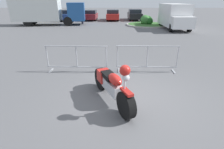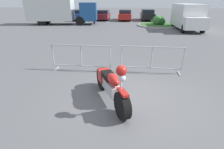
# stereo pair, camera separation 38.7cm
# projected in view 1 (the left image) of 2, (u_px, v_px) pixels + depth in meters

# --- Properties ---
(ground_plane) EXTENTS (120.00, 120.00, 0.00)m
(ground_plane) POSITION_uv_depth(u_px,v_px,m) (131.00, 96.00, 5.31)
(ground_plane) COLOR #5B5B5E
(motorcycle) EXTENTS (1.16, 2.24, 1.34)m
(motorcycle) POSITION_uv_depth(u_px,v_px,m) (112.00, 85.00, 4.87)
(motorcycle) COLOR black
(motorcycle) RESTS_ON ground
(crowd_barrier_near) EXTENTS (2.46, 0.54, 1.07)m
(crowd_barrier_near) POSITION_uv_depth(u_px,v_px,m) (77.00, 58.00, 6.90)
(crowd_barrier_near) COLOR #9EA0A5
(crowd_barrier_near) RESTS_ON ground
(crowd_barrier_far) EXTENTS (2.46, 0.54, 1.07)m
(crowd_barrier_far) POSITION_uv_depth(u_px,v_px,m) (147.00, 58.00, 6.90)
(crowd_barrier_far) COLOR #9EA0A5
(crowd_barrier_far) RESTS_ON ground
(box_truck) EXTENTS (7.89, 3.01, 2.98)m
(box_truck) POSITION_uv_depth(u_px,v_px,m) (45.00, 10.00, 19.28)
(box_truck) COLOR silver
(box_truck) RESTS_ON ground
(delivery_van) EXTENTS (2.04, 5.02, 2.31)m
(delivery_van) POSITION_uv_depth(u_px,v_px,m) (175.00, 16.00, 16.92)
(delivery_van) COLOR white
(delivery_van) RESTS_ON ground
(parked_car_yellow) EXTENTS (1.72, 4.09, 1.38)m
(parked_car_yellow) POSITION_uv_depth(u_px,v_px,m) (48.00, 15.00, 24.57)
(parked_car_yellow) COLOR yellow
(parked_car_yellow) RESTS_ON ground
(parked_car_blue) EXTENTS (1.74, 4.13, 1.40)m
(parked_car_blue) POSITION_uv_depth(u_px,v_px,m) (69.00, 15.00, 23.99)
(parked_car_blue) COLOR #284799
(parked_car_blue) RESTS_ON ground
(parked_car_maroon) EXTENTS (1.67, 3.99, 1.35)m
(parked_car_maroon) POSITION_uv_depth(u_px,v_px,m) (91.00, 15.00, 24.36)
(parked_car_maroon) COLOR maroon
(parked_car_maroon) RESTS_ON ground
(parked_car_red) EXTENTS (1.75, 4.17, 1.41)m
(parked_car_red) POSITION_uv_depth(u_px,v_px,m) (113.00, 15.00, 24.21)
(parked_car_red) COLOR #B21E19
(parked_car_red) RESTS_ON ground
(parked_car_black) EXTENTS (1.81, 4.30, 1.45)m
(parked_car_black) POSITION_uv_depth(u_px,v_px,m) (135.00, 15.00, 24.56)
(parked_car_black) COLOR black
(parked_car_black) RESTS_ON ground
(pedestrian) EXTENTS (0.39, 0.39, 1.69)m
(pedestrian) POSITION_uv_depth(u_px,v_px,m) (82.00, 16.00, 20.39)
(pedestrian) COLOR #262838
(pedestrian) RESTS_ON ground
(planter_island) EXTENTS (4.68, 4.68, 1.11)m
(planter_island) POSITION_uv_depth(u_px,v_px,m) (147.00, 23.00, 19.68)
(planter_island) COLOR #ADA89E
(planter_island) RESTS_ON ground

